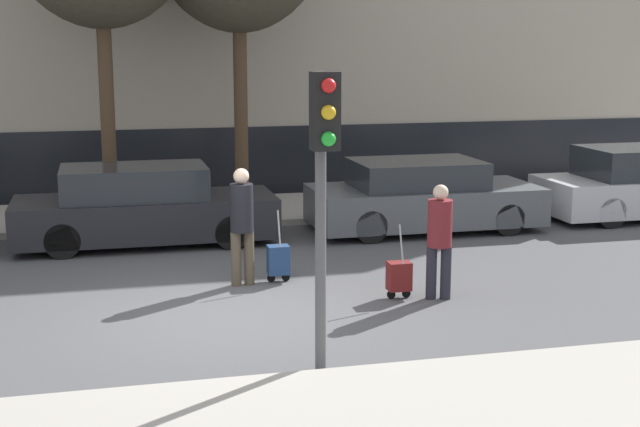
{
  "coord_description": "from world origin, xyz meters",
  "views": [
    {
      "loc": [
        -1.51,
        -11.24,
        3.56
      ],
      "look_at": [
        1.73,
        1.8,
        0.95
      ],
      "focal_mm": 50.0,
      "sensor_mm": 36.0,
      "label": 1
    }
  ],
  "objects_px": {
    "trolley_left": "(278,260)",
    "trolley_right": "(399,276)",
    "pedestrian_left": "(242,219)",
    "parked_car_1": "(143,208)",
    "parked_car_2": "(422,197)",
    "traffic_light": "(323,161)",
    "pedestrian_right": "(440,235)"
  },
  "relations": [
    {
      "from": "trolley_left",
      "to": "trolley_right",
      "type": "distance_m",
      "value": 1.94
    },
    {
      "from": "pedestrian_left",
      "to": "trolley_left",
      "type": "distance_m",
      "value": 0.86
    },
    {
      "from": "parked_car_1",
      "to": "trolley_right",
      "type": "xyz_separation_m",
      "value": [
        3.3,
        -4.34,
        -0.34
      ]
    },
    {
      "from": "parked_car_2",
      "to": "traffic_light",
      "type": "relative_size",
      "value": 1.32
    },
    {
      "from": "pedestrian_left",
      "to": "pedestrian_right",
      "type": "relative_size",
      "value": 1.08
    },
    {
      "from": "parked_car_2",
      "to": "pedestrian_right",
      "type": "xyz_separation_m",
      "value": [
        -1.41,
        -4.44,
        0.28
      ]
    },
    {
      "from": "pedestrian_left",
      "to": "trolley_left",
      "type": "relative_size",
      "value": 1.59
    },
    {
      "from": "trolley_left",
      "to": "trolley_right",
      "type": "xyz_separation_m",
      "value": [
        1.47,
        -1.27,
        -0.02
      ]
    },
    {
      "from": "trolley_left",
      "to": "traffic_light",
      "type": "height_order",
      "value": "traffic_light"
    },
    {
      "from": "pedestrian_right",
      "to": "pedestrian_left",
      "type": "bearing_deg",
      "value": 168.56
    },
    {
      "from": "parked_car_1",
      "to": "trolley_left",
      "type": "relative_size",
      "value": 4.16
    },
    {
      "from": "parked_car_2",
      "to": "trolley_left",
      "type": "height_order",
      "value": "parked_car_2"
    },
    {
      "from": "parked_car_1",
      "to": "pedestrian_left",
      "type": "bearing_deg",
      "value": -67.7
    },
    {
      "from": "trolley_left",
      "to": "pedestrian_left",
      "type": "bearing_deg",
      "value": -174.65
    },
    {
      "from": "trolley_right",
      "to": "pedestrian_right",
      "type": "bearing_deg",
      "value": -16.94
    },
    {
      "from": "parked_car_2",
      "to": "trolley_right",
      "type": "relative_size",
      "value": 4.06
    },
    {
      "from": "pedestrian_left",
      "to": "trolley_right",
      "type": "distance_m",
      "value": 2.45
    },
    {
      "from": "parked_car_2",
      "to": "pedestrian_left",
      "type": "bearing_deg",
      "value": -142.22
    },
    {
      "from": "pedestrian_left",
      "to": "trolley_right",
      "type": "bearing_deg",
      "value": 143.46
    },
    {
      "from": "parked_car_1",
      "to": "pedestrian_left",
      "type": "relative_size",
      "value": 2.61
    },
    {
      "from": "parked_car_2",
      "to": "trolley_right",
      "type": "xyz_separation_m",
      "value": [
        -1.93,
        -4.28,
        -0.32
      ]
    },
    {
      "from": "parked_car_2",
      "to": "trolley_left",
      "type": "relative_size",
      "value": 3.94
    },
    {
      "from": "parked_car_2",
      "to": "trolley_left",
      "type": "distance_m",
      "value": 4.56
    },
    {
      "from": "pedestrian_left",
      "to": "traffic_light",
      "type": "bearing_deg",
      "value": 88.66
    },
    {
      "from": "parked_car_1",
      "to": "trolley_right",
      "type": "height_order",
      "value": "parked_car_1"
    },
    {
      "from": "trolley_left",
      "to": "parked_car_2",
      "type": "bearing_deg",
      "value": 41.5
    },
    {
      "from": "pedestrian_left",
      "to": "trolley_right",
      "type": "relative_size",
      "value": 1.64
    },
    {
      "from": "pedestrian_right",
      "to": "trolley_left",
      "type": "bearing_deg",
      "value": 161.4
    },
    {
      "from": "trolley_right",
      "to": "traffic_light",
      "type": "relative_size",
      "value": 0.33
    },
    {
      "from": "trolley_left",
      "to": "trolley_right",
      "type": "relative_size",
      "value": 1.03
    },
    {
      "from": "pedestrian_left",
      "to": "pedestrian_right",
      "type": "xyz_separation_m",
      "value": [
        2.54,
        -1.38,
        -0.08
      ]
    },
    {
      "from": "parked_car_1",
      "to": "traffic_light",
      "type": "bearing_deg",
      "value": -77.35
    }
  ]
}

